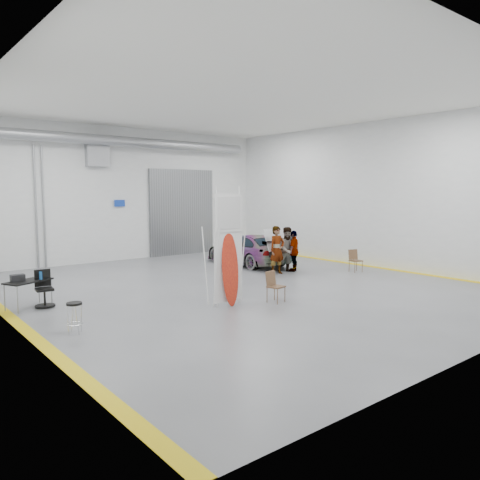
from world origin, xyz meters
TOP-DOWN VIEW (x-y plane):
  - ground at (0.00, 0.00)m, footprint 16.00×16.00m
  - room_shell at (0.24, 2.22)m, footprint 14.02×16.18m
  - sedan_car at (3.26, 3.40)m, footprint 2.02×4.52m
  - person_a at (2.61, 0.88)m, footprint 0.70×0.49m
  - person_b at (3.20, 0.88)m, footprint 1.00×0.86m
  - person_c at (3.51, 0.88)m, footprint 1.01×0.78m
  - surfboard_display at (-1.84, -1.92)m, footprint 0.93×0.27m
  - folding_chair_near at (-0.58, -2.43)m, footprint 0.49×0.51m
  - folding_chair_far at (5.29, -0.74)m, footprint 0.50×0.53m
  - shop_stool at (-6.06, -1.77)m, footprint 0.36×0.36m
  - work_table at (-6.27, 1.31)m, footprint 1.33×1.04m
  - office_chair at (-5.85, 1.18)m, footprint 0.53×0.53m
  - trunk_lid at (3.26, 1.43)m, footprint 1.50×0.91m

SIDE VIEW (x-z plane):
  - ground at x=0.00m, z-range 0.00..0.00m
  - folding_chair_far at x=5.29m, z-range -0.16..0.70m
  - folding_chair_near at x=-0.58m, z-range -0.17..0.72m
  - shop_stool at x=-6.06m, z-range 0.00..0.70m
  - office_chair at x=-5.85m, z-range -0.06..0.93m
  - sedan_car at x=3.26m, z-range 0.00..1.29m
  - work_table at x=-6.27m, z-range 0.26..1.24m
  - person_c at x=3.51m, z-range 0.00..1.62m
  - person_b at x=3.20m, z-range 0.00..1.77m
  - person_a at x=2.61m, z-range 0.00..1.83m
  - trunk_lid at x=3.26m, z-range 1.29..1.33m
  - surfboard_display at x=-1.84m, z-range -0.31..2.96m
  - room_shell at x=0.24m, z-range 1.07..7.08m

